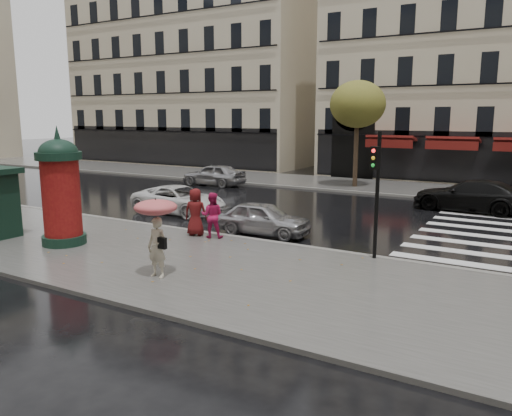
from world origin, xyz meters
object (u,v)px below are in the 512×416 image
Objects in this scene: man_burgundy at (196,212)px; car_white at (179,200)px; car_far_silver at (214,175)px; woman_red at (212,215)px; car_silver at (263,218)px; car_black at (470,196)px; woman_umbrella at (156,225)px; traffic_light at (376,183)px; morris_column at (61,188)px.

man_burgundy is 0.38× the size of car_white.
car_white is 1.09× the size of car_far_silver.
car_silver is at bearing -145.98° from woman_red.
car_black is at bearing -148.36° from woman_red.
woman_red reaches higher than car_white.
woman_umbrella reaches higher than car_far_silver.
woman_umbrella is 4.68m from woman_red.
car_black is at bearing -55.37° from car_white.
car_far_silver is at bearing -79.77° from woman_red.
woman_red is 6.09m from traffic_light.
woman_red is at bearing 106.63° from woman_umbrella.
traffic_light is 0.92× the size of car_far_silver.
car_black is at bearing 68.88° from woman_umbrella.
woman_red is at bearing -176.83° from traffic_light.
traffic_light is at bearing 20.44° from morris_column.
traffic_light is 10.83m from car_black.
woman_red is 14.73m from car_far_silver.
man_burgundy is at bearing 46.37° from morris_column.
woman_umbrella is 4.94m from man_burgundy.
car_far_silver is (-4.53, 15.39, -1.35)m from morris_column.
morris_column is 6.99m from car_white.
woman_red is at bearing 33.48° from car_far_silver.
car_black is (6.17, 9.13, 0.12)m from car_silver.
traffic_light reaches higher than woman_umbrella.
man_burgundy is 13.55m from car_black.
car_far_silver is (-8.44, 12.07, -0.23)m from woman_red.
car_white is 9.48m from car_far_silver.
car_silver is 14.01m from car_far_silver.
car_black is at bearing 51.90° from morris_column.
traffic_light reaches higher than car_silver.
woman_red is 0.41× the size of morris_column.
traffic_light is (6.63, 0.33, 1.50)m from man_burgundy.
car_silver is 5.73m from car_white.
woman_red is 0.32× the size of car_black.
man_burgundy is 6.80m from traffic_light.
car_black is (11.65, 7.43, 0.11)m from car_white.
woman_umbrella is at bearing -12.04° from morris_column.
car_far_silver is at bearing 140.66° from traffic_light.
woman_red is 0.45× the size of car_silver.
woman_umbrella reaches higher than woman_red.
woman_umbrella is 0.48× the size of car_white.
woman_umbrella is 9.83m from car_white.
car_silver is (1.09, 1.80, -0.32)m from woman_red.
car_white is at bearing -52.76° from car_black.
man_burgundy is at bearing -131.78° from car_white.
man_burgundy is at bearing 131.15° from car_silver.
traffic_light is (4.56, 4.77, 0.91)m from woman_umbrella.
morris_column is (-3.91, -3.32, 1.12)m from woman_red.
car_silver is at bearing -105.16° from car_white.
traffic_light is 10.91m from car_white.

